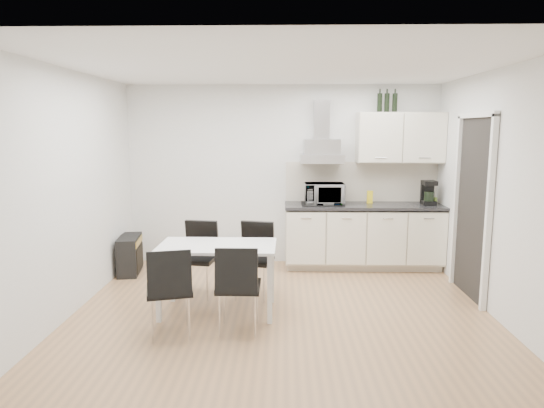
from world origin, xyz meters
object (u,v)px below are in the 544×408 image
at_px(dining_table, 218,253).
at_px(chair_far_right, 253,261).
at_px(chair_near_right, 239,288).
at_px(guitar_amp, 130,255).
at_px(kitchenette, 366,210).
at_px(chair_near_left, 169,291).
at_px(floor_speaker, 234,253).
at_px(chair_far_left, 197,260).

xyz_separation_m(dining_table, chair_far_right, (0.35, 0.48, -0.22)).
height_order(chair_far_right, chair_near_right, same).
relative_size(chair_near_right, guitar_amp, 1.36).
bearing_deg(chair_far_right, kitchenette, -127.28).
bearing_deg(dining_table, guitar_amp, 135.72).
relative_size(chair_near_left, floor_speaker, 2.88).
bearing_deg(chair_near_right, chair_far_left, 120.55).
bearing_deg(chair_far_right, chair_far_left, 9.28).
bearing_deg(chair_near_right, floor_speaker, 97.43).
bearing_deg(floor_speaker, dining_table, -83.30).
height_order(kitchenette, guitar_amp, kitchenette).
xyz_separation_m(kitchenette, guitar_amp, (-3.29, -0.38, -0.57)).
xyz_separation_m(chair_far_right, chair_near_right, (-0.09, -0.97, 0.00)).
bearing_deg(chair_far_right, guitar_amp, -15.43).
bearing_deg(guitar_amp, floor_speaker, 13.50).
xyz_separation_m(chair_near_right, floor_speaker, (-0.30, 2.44, -0.29)).
relative_size(dining_table, chair_far_left, 1.42).
bearing_deg(chair_far_right, chair_near_right, 97.15).
relative_size(chair_far_left, chair_near_left, 1.00).
bearing_deg(chair_near_left, chair_far_left, 71.10).
height_order(guitar_amp, floor_speaker, guitar_amp).
xyz_separation_m(dining_table, guitar_amp, (-1.41, 1.40, -0.40)).
relative_size(guitar_amp, floor_speaker, 2.12).
bearing_deg(kitchenette, chair_far_left, -149.94).
distance_m(kitchenette, chair_far_left, 2.56).
bearing_deg(chair_near_right, kitchenette, 55.08).
distance_m(chair_far_right, floor_speaker, 1.54).
xyz_separation_m(chair_far_left, guitar_amp, (-1.10, 0.89, -0.18)).
bearing_deg(kitchenette, chair_near_left, -133.43).
xyz_separation_m(chair_far_right, chair_near_left, (-0.74, -1.09, 0.00)).
relative_size(kitchenette, chair_near_left, 2.86).
bearing_deg(chair_near_left, chair_far_right, 40.39).
bearing_deg(chair_near_right, guitar_amp, 131.94).
relative_size(chair_far_right, guitar_amp, 1.36).
xyz_separation_m(dining_table, chair_near_left, (-0.38, -0.61, -0.22)).
distance_m(kitchenette, chair_near_right, 2.81).
distance_m(chair_far_right, chair_near_right, 0.97).
bearing_deg(floor_speaker, chair_far_right, -69.45).
distance_m(kitchenette, floor_speaker, 2.03).
bearing_deg(floor_speaker, guitar_amp, -152.79).
distance_m(chair_far_left, chair_far_right, 0.67).
bearing_deg(chair_far_left, chair_near_right, 128.59).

